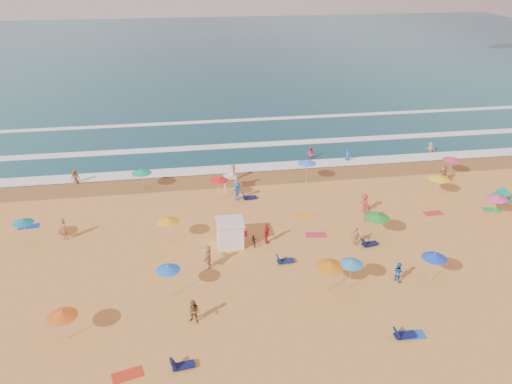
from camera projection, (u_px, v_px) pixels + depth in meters
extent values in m
plane|color=gold|center=(297.00, 237.00, 41.44)|extent=(220.00, 220.00, 0.00)
cube|color=#0C4756|center=(215.00, 53.00, 116.12)|extent=(220.00, 140.00, 0.18)
plane|color=olive|center=(270.00, 177.00, 52.55)|extent=(220.00, 220.00, 0.00)
cube|color=white|center=(266.00, 167.00, 54.73)|extent=(200.00, 2.20, 0.05)
cube|color=white|center=(256.00, 145.00, 60.95)|extent=(200.00, 1.60, 0.05)
cube|color=white|center=(245.00, 120.00, 69.84)|extent=(200.00, 1.20, 0.05)
cube|color=silver|center=(230.00, 233.00, 40.03)|extent=(2.00, 2.00, 2.00)
cube|color=silver|center=(230.00, 222.00, 39.57)|extent=(2.20, 2.20, 0.12)
imported|color=black|center=(254.00, 240.00, 40.29)|extent=(0.60, 1.55, 0.81)
cone|color=#13A073|center=(142.00, 171.00, 48.93)|extent=(1.97, 1.97, 0.35)
cone|color=#D62F6C|center=(452.00, 159.00, 51.89)|extent=(1.90, 1.90, 0.35)
cone|color=#2F8BD5|center=(351.00, 262.00, 34.14)|extent=(1.68, 1.68, 0.35)
cone|color=#FF389A|center=(497.00, 197.00, 43.53)|extent=(1.82, 1.82, 0.35)
cone|color=orange|center=(330.00, 264.00, 33.94)|extent=(1.97, 1.97, 0.35)
cone|color=gold|center=(168.00, 220.00, 39.78)|extent=(1.80, 1.80, 0.35)
cone|color=green|center=(377.00, 216.00, 40.38)|extent=(2.06, 2.06, 0.35)
cone|color=red|center=(219.00, 179.00, 46.72)|extent=(1.77, 1.77, 0.35)
cone|color=yellow|center=(439.00, 177.00, 47.26)|extent=(2.02, 2.02, 0.35)
cone|color=blue|center=(435.00, 256.00, 34.92)|extent=(1.76, 1.76, 0.35)
cone|color=blue|center=(168.00, 268.00, 33.32)|extent=(1.63, 1.63, 0.35)
cone|color=#D95C16|center=(62.00, 314.00, 29.82)|extent=(1.82, 1.82, 0.35)
cone|color=#3781FB|center=(307.00, 162.00, 50.18)|extent=(1.90, 1.90, 0.35)
cone|color=#117B8F|center=(23.00, 221.00, 39.23)|extent=(1.61, 1.61, 0.35)
cube|color=#0E1547|center=(184.00, 365.00, 28.40)|extent=(1.36, 0.73, 0.34)
cube|color=#101E52|center=(286.00, 261.00, 37.98)|extent=(1.34, 0.67, 0.34)
cube|color=#0F164B|center=(405.00, 335.00, 30.64)|extent=(1.32, 0.61, 0.34)
cube|color=#0D1645|center=(370.00, 244.00, 40.18)|extent=(1.39, 0.81, 0.34)
cube|color=#0E1347|center=(250.00, 197.00, 47.74)|extent=(1.35, 0.69, 0.34)
cube|color=red|center=(127.00, 375.00, 27.96)|extent=(1.86, 1.27, 0.03)
cube|color=#1C33B0|center=(29.00, 226.00, 43.02)|extent=(1.77, 1.00, 0.03)
cube|color=orange|center=(303.00, 216.00, 44.75)|extent=(1.84, 1.18, 0.03)
cube|color=#C12D4A|center=(316.00, 235.00, 41.75)|extent=(1.81, 1.10, 0.03)
cube|color=red|center=(237.00, 234.00, 41.89)|extent=(1.80, 1.08, 0.03)
cube|color=blue|center=(411.00, 335.00, 30.89)|extent=(1.76, 0.98, 0.03)
cube|color=green|center=(492.00, 210.00, 45.82)|extent=(1.85, 1.23, 0.03)
cube|color=#BA2B37|center=(433.00, 213.00, 45.18)|extent=(1.74, 0.95, 0.03)
imported|color=#A1714A|center=(443.00, 174.00, 51.00)|extent=(0.62, 1.65, 1.75)
imported|color=#E23864|center=(310.00, 154.00, 56.76)|extent=(0.91, 0.73, 1.79)
imported|color=tan|center=(356.00, 236.00, 40.11)|extent=(0.83, 0.92, 1.51)
imported|color=#BA2E30|center=(364.00, 203.00, 45.08)|extent=(0.86, 1.25, 1.77)
imported|color=#235EA6|center=(347.00, 156.00, 56.17)|extent=(0.70, 0.74, 1.70)
imported|color=tan|center=(208.00, 256.00, 37.14)|extent=(0.92, 1.81, 1.86)
imported|color=brown|center=(367.00, 214.00, 43.39)|extent=(0.66, 0.48, 1.67)
imported|color=#CD333B|center=(267.00, 233.00, 40.26)|extent=(0.95, 1.12, 1.80)
imported|color=brown|center=(75.00, 178.00, 50.74)|extent=(0.95, 0.70, 1.77)
imported|color=#9B6847|center=(233.00, 172.00, 51.47)|extent=(0.88, 1.02, 1.75)
imported|color=#2461AC|center=(398.00, 272.00, 35.67)|extent=(0.87, 0.92, 1.51)
imported|color=#9B5E47|center=(64.00, 229.00, 40.76)|extent=(0.81, 0.73, 1.86)
imported|color=brown|center=(194.00, 312.00, 31.58)|extent=(1.02, 0.95, 1.68)
imported|color=#2356A6|center=(237.00, 191.00, 47.19)|extent=(1.32, 0.93, 1.86)
imported|color=tan|center=(430.00, 149.00, 58.50)|extent=(1.16, 1.03, 1.56)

